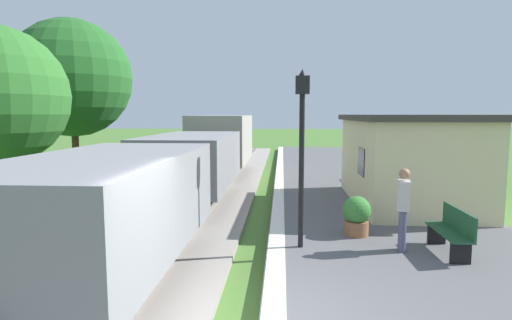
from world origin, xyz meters
TOP-DOWN VIEW (x-y plane):
  - freight_train at (-2.40, 8.66)m, footprint 2.50×19.40m
  - station_hut at (4.40, 8.03)m, footprint 3.50×5.80m
  - bench_near_hut at (3.92, 3.28)m, footprint 0.42×1.50m
  - bench_down_platform at (3.92, 12.04)m, footprint 0.42×1.50m
  - person_waiting at (2.97, 3.37)m, footprint 0.32×0.43m
  - potted_planter at (2.23, 4.41)m, footprint 0.64×0.64m
  - lamp_post_near at (0.91, 3.49)m, footprint 0.28×0.28m
  - tree_trackside_far at (-8.13, 11.57)m, footprint 4.79×4.79m

SIDE VIEW (x-z plane):
  - bench_near_hut at x=3.92m, z-range 0.27..1.18m
  - bench_down_platform at x=3.92m, z-range 0.27..1.18m
  - potted_planter at x=2.23m, z-range 0.26..1.18m
  - person_waiting at x=2.97m, z-range 0.33..2.04m
  - freight_train at x=-2.40m, z-range 0.15..2.87m
  - station_hut at x=4.40m, z-range 0.26..3.04m
  - lamp_post_near at x=0.91m, z-range 0.95..4.65m
  - tree_trackside_far at x=-8.13m, z-range 1.05..7.96m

